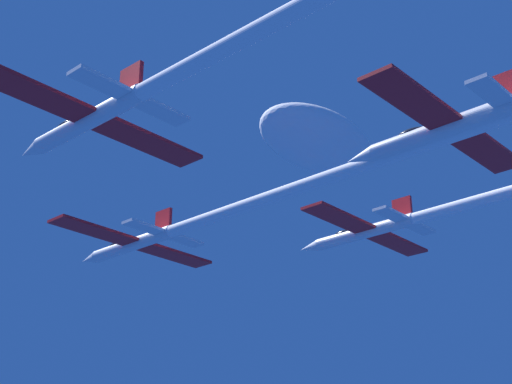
% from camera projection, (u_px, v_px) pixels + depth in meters
% --- Properties ---
extents(jet_lead, '(18.71, 62.59, 3.10)m').
position_uv_depth(jet_lead, '(271.00, 197.00, 63.90)').
color(jet_lead, white).
extents(jet_left_wing, '(18.71, 58.07, 3.10)m').
position_uv_depth(jet_left_wing, '(262.00, 28.00, 42.41)').
color(jet_left_wing, white).
extents(cloud_wispy, '(26.79, 14.74, 9.38)m').
position_uv_depth(cloud_wispy, '(318.00, 141.00, 135.71)').
color(cloud_wispy, white).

